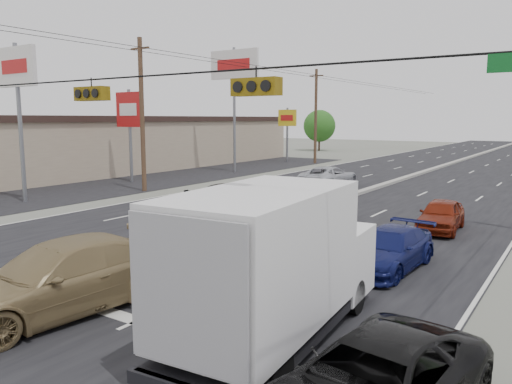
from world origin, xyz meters
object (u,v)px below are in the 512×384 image
(tan_sedan, at_px, (62,278))
(oncoming_near, at_px, (231,199))
(tree_left_far, at_px, (319,126))
(utility_pole_left_c, at_px, (316,116))
(red_sedan, at_px, (208,239))
(pole_sign_far, at_px, (287,122))
(queue_car_e, at_px, (441,215))
(queue_car_a, at_px, (312,209))
(oncoming_far, at_px, (328,177))
(pole_sign_billboard, at_px, (234,72))
(queue_car_d, at_px, (389,250))
(box_truck, at_px, (276,264))
(pole_sign_mid, at_px, (129,115))
(queue_car_b, at_px, (316,244))
(utility_pole_left_b, at_px, (142,114))
(pole_sign_near, at_px, (17,79))

(tan_sedan, height_order, oncoming_near, tan_sedan)
(tree_left_far, relative_size, tan_sedan, 1.00)
(utility_pole_left_c, bearing_deg, red_sedan, -68.53)
(pole_sign_far, height_order, queue_car_e, pole_sign_far)
(utility_pole_left_c, distance_m, queue_car_a, 31.43)
(oncoming_near, bearing_deg, queue_car_e, -175.02)
(utility_pole_left_c, xyz_separation_m, tree_left_far, (-9.50, 20.00, -1.39))
(queue_car_a, height_order, oncoming_far, oncoming_far)
(pole_sign_billboard, bearing_deg, queue_car_d, -44.40)
(queue_car_d, bearing_deg, queue_car_a, 139.67)
(box_truck, distance_m, queue_car_a, 12.93)
(utility_pole_left_c, height_order, pole_sign_far, utility_pole_left_c)
(pole_sign_mid, distance_m, queue_car_b, 25.00)
(tan_sedan, xyz_separation_m, queue_car_d, (5.60, 8.05, -0.23))
(queue_car_a, bearing_deg, utility_pole_left_c, 124.44)
(tree_left_far, relative_size, queue_car_e, 1.53)
(box_truck, xyz_separation_m, oncoming_near, (-9.41, 11.07, -0.95))
(queue_car_a, height_order, queue_car_d, queue_car_d)
(queue_car_e, bearing_deg, oncoming_near, -171.15)
(utility_pole_left_c, bearing_deg, queue_car_a, -63.28)
(tree_left_far, bearing_deg, utility_pole_left_b, -78.08)
(queue_car_e, relative_size, oncoming_near, 0.72)
(utility_pole_left_b, bearing_deg, queue_car_d, -22.44)
(pole_sign_mid, xyz_separation_m, oncoming_near, (14.30, -6.49, -4.31))
(tan_sedan, bearing_deg, pole_sign_billboard, 126.41)
(tan_sedan, height_order, queue_car_a, tan_sedan)
(utility_pole_left_c, xyz_separation_m, queue_car_b, (17.17, -33.63, -4.48))
(queue_car_b, distance_m, queue_car_d, 2.40)
(oncoming_near, bearing_deg, queue_car_a, -178.01)
(red_sedan, relative_size, queue_car_d, 0.96)
(queue_car_a, distance_m, queue_car_b, 6.65)
(queue_car_b, bearing_deg, utility_pole_left_c, 121.01)
(pole_sign_near, height_order, tan_sedan, pole_sign_near)
(tan_sedan, relative_size, oncoming_far, 1.13)
(tan_sedan, xyz_separation_m, queue_car_e, (5.60, 14.76, -0.21))
(pole_sign_billboard, xyz_separation_m, queue_car_a, (15.99, -15.78, -8.26))
(pole_sign_near, bearing_deg, queue_car_d, -2.74)
(pole_sign_far, bearing_deg, pole_sign_near, -88.21)
(utility_pole_left_c, relative_size, pole_sign_billboard, 0.91)
(red_sedan, relative_size, oncoming_far, 0.81)
(queue_car_d, bearing_deg, red_sedan, -154.32)
(red_sedan, relative_size, oncoming_near, 0.79)
(queue_car_e, bearing_deg, pole_sign_mid, 166.11)
(utility_pole_left_b, height_order, queue_car_d, utility_pole_left_b)
(tan_sedan, distance_m, queue_car_d, 9.81)
(queue_car_b, bearing_deg, tree_left_far, 120.40)
(box_truck, bearing_deg, queue_car_d, 82.74)
(utility_pole_left_c, relative_size, oncoming_far, 1.85)
(pole_sign_near, xyz_separation_m, tan_sedan, (16.40, -9.10, -6.13))
(utility_pole_left_c, bearing_deg, box_truck, -64.09)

